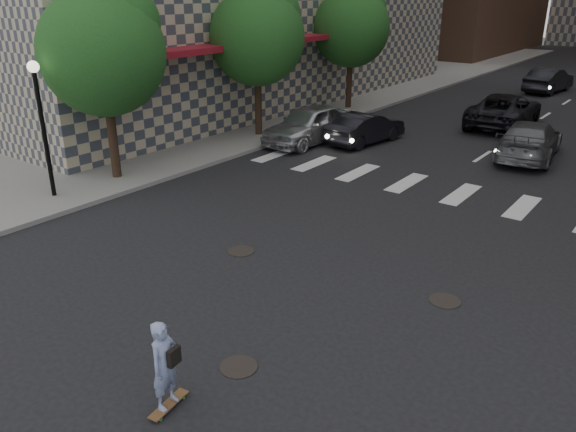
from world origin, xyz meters
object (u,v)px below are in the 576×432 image
object	(u,v)px
tree_b	(260,33)
silver_sedan	(309,124)
traffic_car_b	(530,140)
traffic_car_c	(504,110)
skateboarder	(165,365)
traffic_car_a	(366,128)
traffic_car_e	(549,80)
tree_a	(106,46)
tree_c	(353,24)
lamppost	(40,110)

from	to	relation	value
tree_b	silver_sedan	world-z (taller)	tree_b
traffic_car_b	traffic_car_c	size ratio (longest dim) A/B	0.88
tree_b	skateboarder	size ratio (longest dim) A/B	4.03
traffic_car_a	traffic_car_e	bearing A→B (deg)	-91.48
traffic_car_c	traffic_car_e	size ratio (longest dim) A/B	1.23
silver_sedan	traffic_car_e	distance (m)	21.13
traffic_car_b	traffic_car_e	size ratio (longest dim) A/B	1.08
silver_sedan	traffic_car_b	distance (m)	9.16
tree_a	traffic_car_b	bearing A→B (deg)	47.01
tree_b	tree_c	distance (m)	8.00
tree_c	silver_sedan	xyz separation A→B (m)	(2.45, -7.63, -3.81)
lamppost	traffic_car_e	size ratio (longest dim) A/B	0.89
tree_a	tree_b	world-z (taller)	same
tree_b	skateboarder	world-z (taller)	tree_b
tree_c	tree_a	bearing A→B (deg)	-90.00
tree_b	silver_sedan	size ratio (longest dim) A/B	1.34
tree_c	traffic_car_a	world-z (taller)	tree_c
traffic_car_e	skateboarder	bearing A→B (deg)	101.13
traffic_car_a	traffic_car_e	distance (m)	19.25
silver_sedan	traffic_car_b	xyz separation A→B (m)	(8.51, 3.39, -0.09)
tree_c	traffic_car_e	size ratio (longest dim) A/B	1.37
lamppost	traffic_car_b	size ratio (longest dim) A/B	0.82
lamppost	traffic_car_e	xyz separation A→B (m)	(7.62, 31.50, -2.14)
tree_b	traffic_car_e	bearing A→B (deg)	70.05
tree_a	skateboarder	distance (m)	13.22
lamppost	tree_c	world-z (taller)	tree_c
tree_a	silver_sedan	bearing A→B (deg)	73.65
tree_b	silver_sedan	xyz separation A→B (m)	(2.45, 0.37, -3.81)
tree_a	traffic_car_c	distance (m)	19.22
lamppost	tree_a	xyz separation A→B (m)	(0.05, 2.64, 1.71)
traffic_car_a	traffic_car_b	world-z (taller)	traffic_car_b
lamppost	tree_a	distance (m)	3.14
skateboarder	silver_sedan	distance (m)	17.45
silver_sedan	traffic_car_c	size ratio (longest dim) A/B	0.84
skateboarder	traffic_car_b	distance (m)	18.90
traffic_car_b	traffic_car_c	bearing A→B (deg)	-69.61
tree_c	skateboarder	xyz separation A→B (m)	(10.46, -23.14, -3.79)
skateboarder	silver_sedan	xyz separation A→B (m)	(-8.01, 15.50, -0.02)
tree_a	traffic_car_b	xyz separation A→B (m)	(10.96, 11.76, -3.89)
traffic_car_a	tree_a	bearing A→B (deg)	73.42
traffic_car_b	lamppost	bearing A→B (deg)	46.09
skateboarder	traffic_car_a	world-z (taller)	skateboarder
tree_b	tree_c	world-z (taller)	same
skateboarder	traffic_car_a	size ratio (longest dim) A/B	0.40
silver_sedan	traffic_car_b	bearing A→B (deg)	24.93
traffic_car_e	traffic_car_b	bearing A→B (deg)	107.76
tree_c	skateboarder	size ratio (longest dim) A/B	4.03
silver_sedan	traffic_car_b	size ratio (longest dim) A/B	0.95
silver_sedan	traffic_car_c	distance (m)	10.36
traffic_car_b	traffic_car_c	xyz separation A→B (m)	(-2.59, 5.11, 0.07)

